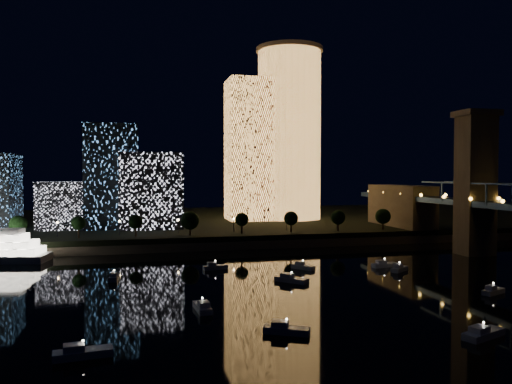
% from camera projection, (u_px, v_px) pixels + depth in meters
% --- Properties ---
extents(ground, '(520.00, 520.00, 0.00)m').
position_uv_depth(ground, '(368.00, 301.00, 110.32)').
color(ground, black).
rests_on(ground, ground).
extents(far_bank, '(420.00, 160.00, 5.00)m').
position_uv_depth(far_bank, '(232.00, 222.00, 265.68)').
color(far_bank, black).
rests_on(far_bank, ground).
extents(seawall, '(420.00, 6.00, 3.00)m').
position_uv_depth(seawall, '(271.00, 244.00, 189.93)').
color(seawall, '#6B5E4C').
rests_on(seawall, ground).
extents(tower_cylindrical, '(34.00, 34.00, 87.19)m').
position_uv_depth(tower_cylindrical, '(289.00, 134.00, 255.76)').
color(tower_cylindrical, '#FFAC51').
rests_on(tower_cylindrical, far_bank).
extents(tower_rectangular, '(22.05, 22.05, 70.17)m').
position_uv_depth(tower_rectangular, '(249.00, 150.00, 250.52)').
color(tower_rectangular, '#FFAC51').
rests_on(tower_rectangular, far_bank).
extents(midrise_blocks, '(87.28, 40.22, 44.10)m').
position_uv_depth(midrise_blocks, '(90.00, 187.00, 210.57)').
color(midrise_blocks, white).
rests_on(midrise_blocks, far_bank).
extents(motorboats, '(112.01, 75.80, 2.78)m').
position_uv_depth(motorboats, '(324.00, 291.00, 116.89)').
color(motorboats, silver).
rests_on(motorboats, ground).
extents(esplanade_trees, '(166.66, 6.93, 8.96)m').
position_uv_depth(esplanade_trees, '(184.00, 221.00, 187.87)').
color(esplanade_trees, black).
rests_on(esplanade_trees, far_bank).
extents(street_lamps, '(132.70, 0.70, 5.65)m').
position_uv_depth(street_lamps, '(178.00, 223.00, 193.37)').
color(street_lamps, black).
rests_on(street_lamps, far_bank).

